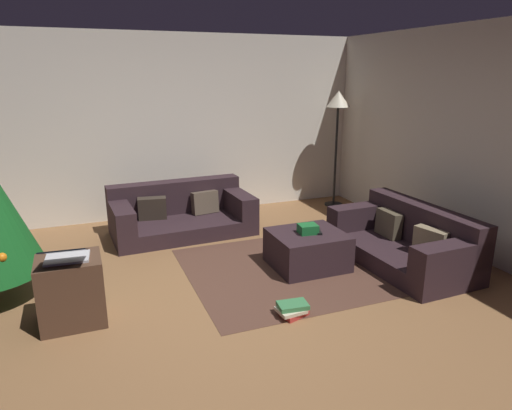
% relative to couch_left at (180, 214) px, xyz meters
% --- Properties ---
extents(ground_plane, '(6.40, 6.40, 0.00)m').
position_rel_couch_left_xyz_m(ground_plane, '(-0.12, -2.25, -0.25)').
color(ground_plane, brown).
extents(rear_partition, '(6.40, 0.12, 2.60)m').
position_rel_couch_left_xyz_m(rear_partition, '(-0.12, 0.89, 1.05)').
color(rear_partition, silver).
rests_on(rear_partition, ground_plane).
extents(corner_partition, '(0.12, 6.40, 2.60)m').
position_rel_couch_left_xyz_m(corner_partition, '(3.02, -2.25, 1.05)').
color(corner_partition, silver).
rests_on(corner_partition, ground_plane).
extents(couch_left, '(1.84, 1.02, 0.64)m').
position_rel_couch_left_xyz_m(couch_left, '(0.00, 0.00, 0.00)').
color(couch_left, '#2D1E23').
rests_on(couch_left, ground_plane).
extents(couch_right, '(0.91, 1.71, 0.64)m').
position_rel_couch_left_xyz_m(couch_right, '(2.12, -1.95, 0.01)').
color(couch_right, '#2D1E23').
rests_on(couch_right, ground_plane).
extents(ottoman, '(0.77, 0.70, 0.39)m').
position_rel_couch_left_xyz_m(ottoman, '(1.04, -1.65, -0.05)').
color(ottoman, '#2D1E23').
rests_on(ottoman, ground_plane).
extents(gift_box, '(0.21, 0.19, 0.10)m').
position_rel_couch_left_xyz_m(gift_box, '(1.03, -1.66, 0.19)').
color(gift_box, '#19662D').
rests_on(gift_box, ottoman).
extents(tv_remote, '(0.10, 0.17, 0.02)m').
position_rel_couch_left_xyz_m(tv_remote, '(1.15, -1.69, 0.15)').
color(tv_remote, black).
rests_on(tv_remote, ottoman).
extents(side_table, '(0.52, 0.44, 0.58)m').
position_rel_couch_left_xyz_m(side_table, '(-1.36, -1.96, 0.04)').
color(side_table, '#4C3323').
rests_on(side_table, ground_plane).
extents(laptop, '(0.38, 0.45, 0.19)m').
position_rel_couch_left_xyz_m(laptop, '(-1.37, -2.03, 0.39)').
color(laptop, silver).
rests_on(laptop, side_table).
extents(book_stack, '(0.29, 0.23, 0.11)m').
position_rel_couch_left_xyz_m(book_stack, '(0.42, -2.56, -0.18)').
color(book_stack, '#B7332D').
rests_on(book_stack, ground_plane).
extents(corner_lamp, '(0.36, 0.36, 1.79)m').
position_rel_couch_left_xyz_m(corner_lamp, '(2.57, 0.36, 1.29)').
color(corner_lamp, black).
rests_on(corner_lamp, ground_plane).
extents(area_rug, '(2.60, 2.00, 0.01)m').
position_rel_couch_left_xyz_m(area_rug, '(1.04, -1.65, -0.24)').
color(area_rug, '#513427').
rests_on(area_rug, ground_plane).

